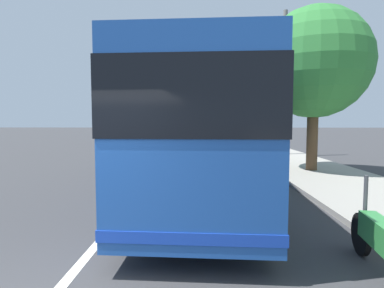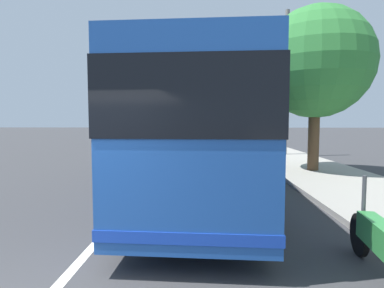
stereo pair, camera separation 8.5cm
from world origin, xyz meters
The scene contains 10 objects.
sidewalk_curb centered at (10.00, -6.49, 0.07)m, with size 110.00×3.60×0.14m, color #9E998E.
lane_divider_line centered at (10.00, 0.00, 0.00)m, with size 110.00×0.16×0.01m, color silver.
coach_bus centered at (7.03, -1.88, 1.92)m, with size 11.35×2.97×3.33m.
motorcycle_by_tree centered at (1.63, -4.18, 0.48)m, with size 2.22×0.40×1.28m.
car_side_street centered at (19.71, -2.27, 0.74)m, with size 4.41×2.04×1.54m.
car_oncoming centered at (31.86, 1.96, 0.70)m, with size 4.57×2.16×1.44m.
car_ahead_same_lane centered at (25.26, 2.17, 0.70)m, with size 4.25×2.02×1.46m.
car_behind_bus centered at (37.97, -2.36, 0.69)m, with size 4.06×1.81×1.44m.
roadside_tree_mid_block centered at (10.10, -6.28, 4.40)m, with size 4.36×4.36×6.59m.
utility_pole centered at (16.23, -6.76, 4.31)m, with size 0.25×0.25×8.62m, color slate.
Camera 1 is at (-2.36, -1.75, 2.08)m, focal length 28.68 mm.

